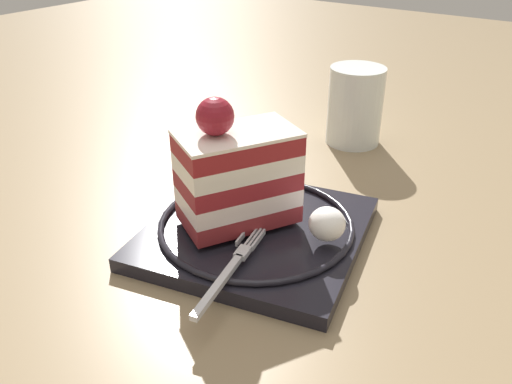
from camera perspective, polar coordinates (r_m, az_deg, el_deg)
The scene contains 6 objects.
ground_plane at distance 0.49m, azimuth 0.23°, elevation -5.61°, with size 2.40×2.40×0.00m, color #897252.
dessert_plate at distance 0.49m, azimuth 0.00°, elevation -4.10°, with size 0.22×0.22×0.02m.
cake_slice at distance 0.47m, azimuth -1.78°, elevation 2.18°, with size 0.12×0.10×0.12m.
whipped_cream_dollop at distance 0.45m, azimuth 7.67°, elevation -3.43°, with size 0.03×0.03×0.03m, color white.
fork at distance 0.42m, azimuth -2.58°, elevation -8.02°, with size 0.12×0.04×0.00m.
drink_glass_near at distance 0.69m, azimuth 10.59°, elevation 8.67°, with size 0.07×0.07×0.10m.
Camera 1 is at (-0.33, -0.23, 0.28)m, focal length 37.10 mm.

